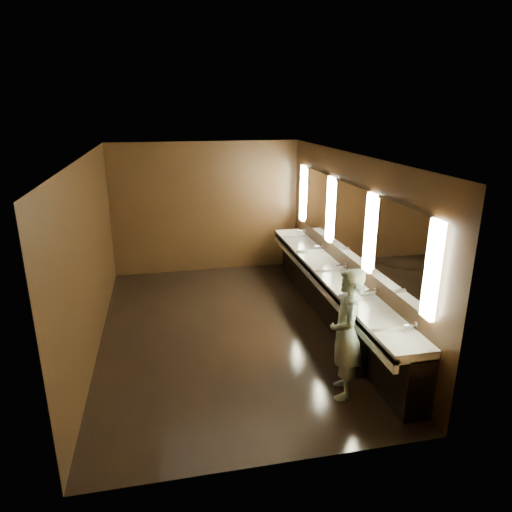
# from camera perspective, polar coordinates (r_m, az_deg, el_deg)

# --- Properties ---
(floor) EXTENTS (6.00, 6.00, 0.00)m
(floor) POSITION_cam_1_polar(r_m,az_deg,el_deg) (7.56, -3.53, -9.26)
(floor) COLOR black
(floor) RESTS_ON ground
(ceiling) EXTENTS (4.00, 6.00, 0.02)m
(ceiling) POSITION_cam_1_polar(r_m,az_deg,el_deg) (6.74, -4.00, 12.37)
(ceiling) COLOR #2D2D2B
(ceiling) RESTS_ON wall_back
(wall_back) EXTENTS (4.00, 0.02, 2.80)m
(wall_back) POSITION_cam_1_polar(r_m,az_deg,el_deg) (9.91, -6.23, 5.98)
(wall_back) COLOR black
(wall_back) RESTS_ON floor
(wall_front) EXTENTS (4.00, 0.02, 2.80)m
(wall_front) POSITION_cam_1_polar(r_m,az_deg,el_deg) (4.30, 2.06, -10.80)
(wall_front) COLOR black
(wall_front) RESTS_ON floor
(wall_left) EXTENTS (0.02, 6.00, 2.80)m
(wall_left) POSITION_cam_1_polar(r_m,az_deg,el_deg) (7.05, -20.06, -0.11)
(wall_left) COLOR black
(wall_left) RESTS_ON floor
(wall_right) EXTENTS (0.02, 6.00, 2.80)m
(wall_right) POSITION_cam_1_polar(r_m,az_deg,el_deg) (7.55, 11.46, 1.83)
(wall_right) COLOR black
(wall_right) RESTS_ON floor
(sink_counter) EXTENTS (0.55, 5.40, 1.01)m
(sink_counter) POSITION_cam_1_polar(r_m,az_deg,el_deg) (7.77, 9.63, -4.65)
(sink_counter) COLOR black
(sink_counter) RESTS_ON floor
(mirror_band) EXTENTS (0.06, 5.03, 1.15)m
(mirror_band) POSITION_cam_1_polar(r_m,az_deg,el_deg) (7.45, 11.49, 4.41)
(mirror_band) COLOR #FCF8C8
(mirror_band) RESTS_ON wall_right
(person) EXTENTS (0.56, 0.70, 1.68)m
(person) POSITION_cam_1_polar(r_m,az_deg,el_deg) (5.75, 11.21, -9.52)
(person) COLOR #95D5DE
(person) RESTS_ON floor
(trash_bin) EXTENTS (0.46, 0.46, 0.62)m
(trash_bin) POSITION_cam_1_polar(r_m,az_deg,el_deg) (6.51, 12.62, -11.42)
(trash_bin) COLOR black
(trash_bin) RESTS_ON floor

